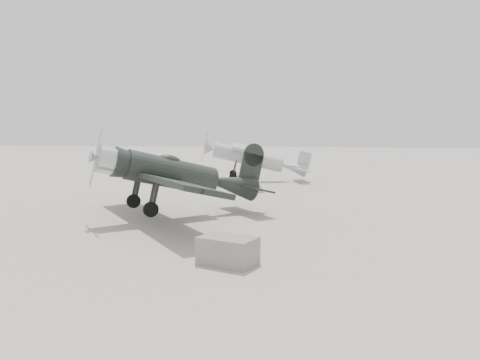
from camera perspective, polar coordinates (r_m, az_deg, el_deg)
The scene contains 4 objects.
ground at distance 19.22m, azimuth -1.75°, elevation -4.97°, with size 160.00×160.00×0.00m, color #9F978D.
lowwing_monoplane at distance 19.71m, azimuth -7.45°, elevation 0.56°, with size 8.67×9.51×3.41m.
highwing_monoplane at distance 33.28m, azimuth 1.53°, elevation 3.06°, with size 7.65×10.74×3.03m.
equipment_block at distance 13.06m, azimuth -1.51°, elevation -8.61°, with size 1.54×0.96×0.77m, color slate.
Camera 1 is at (3.06, -18.60, 3.73)m, focal length 35.00 mm.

